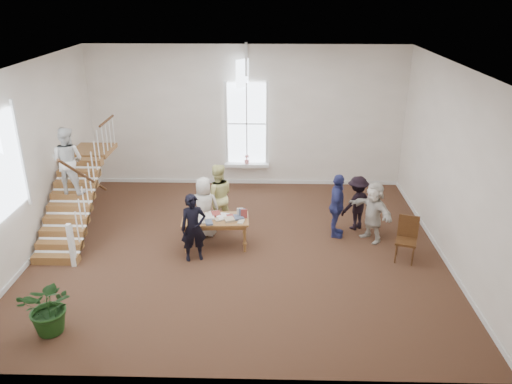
{
  "coord_description": "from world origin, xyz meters",
  "views": [
    {
      "loc": [
        0.71,
        -11.05,
        6.16
      ],
      "look_at": [
        0.4,
        0.4,
        1.38
      ],
      "focal_mm": 35.0,
      "sensor_mm": 36.0,
      "label": 1
    }
  ],
  "objects_px": {
    "elderly_woman": "(204,207)",
    "woman_cluster_b": "(357,203)",
    "library_table": "(216,221)",
    "woman_cluster_a": "(337,206)",
    "side_chair": "(407,236)",
    "woman_cluster_c": "(373,212)",
    "floor_plant": "(50,307)",
    "person_yellow": "(217,196)",
    "police_officer": "(193,228)"
  },
  "relations": [
    {
      "from": "woman_cluster_c",
      "to": "side_chair",
      "type": "bearing_deg",
      "value": 0.25
    },
    {
      "from": "woman_cluster_c",
      "to": "floor_plant",
      "type": "relative_size",
      "value": 1.41
    },
    {
      "from": "woman_cluster_a",
      "to": "elderly_woman",
      "type": "bearing_deg",
      "value": 101.37
    },
    {
      "from": "police_officer",
      "to": "woman_cluster_b",
      "type": "bearing_deg",
      "value": 5.28
    },
    {
      "from": "library_table",
      "to": "woman_cluster_a",
      "type": "height_order",
      "value": "woman_cluster_a"
    },
    {
      "from": "elderly_woman",
      "to": "side_chair",
      "type": "height_order",
      "value": "elderly_woman"
    },
    {
      "from": "woman_cluster_a",
      "to": "floor_plant",
      "type": "relative_size",
      "value": 1.53
    },
    {
      "from": "woman_cluster_b",
      "to": "floor_plant",
      "type": "relative_size",
      "value": 1.33
    },
    {
      "from": "floor_plant",
      "to": "side_chair",
      "type": "relative_size",
      "value": 1.02
    },
    {
      "from": "person_yellow",
      "to": "woman_cluster_a",
      "type": "relative_size",
      "value": 1.05
    },
    {
      "from": "police_officer",
      "to": "person_yellow",
      "type": "height_order",
      "value": "person_yellow"
    },
    {
      "from": "elderly_woman",
      "to": "library_table",
      "type": "bearing_deg",
      "value": 117.88
    },
    {
      "from": "library_table",
      "to": "woman_cluster_c",
      "type": "height_order",
      "value": "woman_cluster_c"
    },
    {
      "from": "police_officer",
      "to": "person_yellow",
      "type": "xyz_separation_m",
      "value": [
        0.4,
        1.75,
        0.07
      ]
    },
    {
      "from": "person_yellow",
      "to": "woman_cluster_a",
      "type": "xyz_separation_m",
      "value": [
        3.14,
        -0.44,
        -0.05
      ]
    },
    {
      "from": "police_officer",
      "to": "side_chair",
      "type": "bearing_deg",
      "value": -16.08
    },
    {
      "from": "police_officer",
      "to": "woman_cluster_c",
      "type": "bearing_deg",
      "value": -3.71
    },
    {
      "from": "woman_cluster_b",
      "to": "side_chair",
      "type": "height_order",
      "value": "woman_cluster_b"
    },
    {
      "from": "police_officer",
      "to": "floor_plant",
      "type": "xyz_separation_m",
      "value": [
        -2.32,
        -2.8,
        -0.28
      ]
    },
    {
      "from": "woman_cluster_c",
      "to": "library_table",
      "type": "bearing_deg",
      "value": -116.77
    },
    {
      "from": "elderly_woman",
      "to": "floor_plant",
      "type": "height_order",
      "value": "elderly_woman"
    },
    {
      "from": "elderly_woman",
      "to": "floor_plant",
      "type": "relative_size",
      "value": 1.44
    },
    {
      "from": "woman_cluster_a",
      "to": "side_chair",
      "type": "relative_size",
      "value": 1.55
    },
    {
      "from": "police_officer",
      "to": "floor_plant",
      "type": "relative_size",
      "value": 1.49
    },
    {
      "from": "police_officer",
      "to": "woman_cluster_a",
      "type": "bearing_deg",
      "value": 2.55
    },
    {
      "from": "person_yellow",
      "to": "floor_plant",
      "type": "height_order",
      "value": "person_yellow"
    },
    {
      "from": "police_officer",
      "to": "woman_cluster_c",
      "type": "xyz_separation_m",
      "value": [
        4.44,
        1.11,
        -0.04
      ]
    },
    {
      "from": "person_yellow",
      "to": "floor_plant",
      "type": "relative_size",
      "value": 1.61
    },
    {
      "from": "elderly_woman",
      "to": "woman_cluster_b",
      "type": "distance_m",
      "value": 4.08
    },
    {
      "from": "floor_plant",
      "to": "side_chair",
      "type": "height_order",
      "value": "floor_plant"
    },
    {
      "from": "side_chair",
      "to": "woman_cluster_c",
      "type": "bearing_deg",
      "value": 142.44
    },
    {
      "from": "woman_cluster_b",
      "to": "woman_cluster_c",
      "type": "height_order",
      "value": "woman_cluster_c"
    },
    {
      "from": "woman_cluster_b",
      "to": "side_chair",
      "type": "relative_size",
      "value": 1.36
    },
    {
      "from": "woman_cluster_b",
      "to": "floor_plant",
      "type": "height_order",
      "value": "woman_cluster_b"
    },
    {
      "from": "person_yellow",
      "to": "woman_cluster_c",
      "type": "bearing_deg",
      "value": 159.12
    },
    {
      "from": "elderly_woman",
      "to": "floor_plant",
      "type": "bearing_deg",
      "value": 56.54
    },
    {
      "from": "elderly_woman",
      "to": "floor_plant",
      "type": "distance_m",
      "value": 4.73
    },
    {
      "from": "woman_cluster_c",
      "to": "elderly_woman",
      "type": "bearing_deg",
      "value": -125.18
    },
    {
      "from": "library_table",
      "to": "elderly_woman",
      "type": "bearing_deg",
      "value": 116.95
    },
    {
      "from": "woman_cluster_a",
      "to": "side_chair",
      "type": "height_order",
      "value": "woman_cluster_a"
    },
    {
      "from": "person_yellow",
      "to": "woman_cluster_b",
      "type": "bearing_deg",
      "value": 168.27
    },
    {
      "from": "person_yellow",
      "to": "woman_cluster_b",
      "type": "relative_size",
      "value": 1.21
    },
    {
      "from": "woman_cluster_b",
      "to": "woman_cluster_c",
      "type": "xyz_separation_m",
      "value": [
        0.3,
        -0.65,
        0.05
      ]
    },
    {
      "from": "library_table",
      "to": "side_chair",
      "type": "bearing_deg",
      "value": -9.72
    },
    {
      "from": "library_table",
      "to": "elderly_woman",
      "type": "distance_m",
      "value": 0.7
    },
    {
      "from": "person_yellow",
      "to": "woman_cluster_b",
      "type": "distance_m",
      "value": 3.75
    },
    {
      "from": "library_table",
      "to": "floor_plant",
      "type": "height_order",
      "value": "floor_plant"
    },
    {
      "from": "woman_cluster_c",
      "to": "side_chair",
      "type": "height_order",
      "value": "woman_cluster_c"
    },
    {
      "from": "side_chair",
      "to": "woman_cluster_a",
      "type": "bearing_deg",
      "value": 161.8
    },
    {
      "from": "elderly_woman",
      "to": "woman_cluster_b",
      "type": "bearing_deg",
      "value": -175.4
    }
  ]
}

